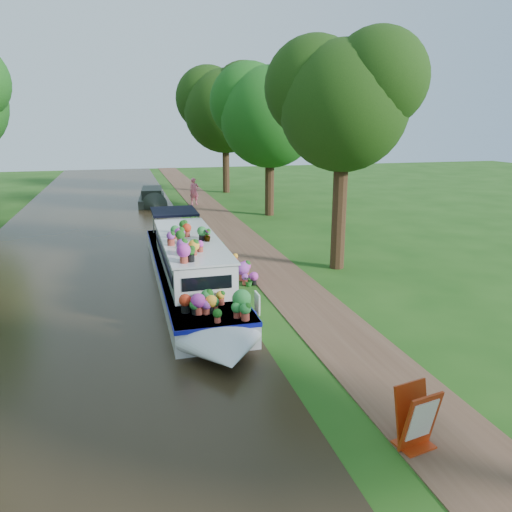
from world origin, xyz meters
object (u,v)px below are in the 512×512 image
at_px(plant_boat, 191,267).
at_px(sandwich_board, 416,421).
at_px(second_boat, 152,198).
at_px(pedestrian_pink, 194,191).

bearing_deg(plant_boat, sandwich_board, -74.44).
distance_m(plant_boat, second_boat, 19.49).
xyz_separation_m(second_boat, pedestrian_pink, (2.87, -1.01, 0.49)).
relative_size(plant_boat, sandwich_board, 11.85).
bearing_deg(second_boat, pedestrian_pink, -14.66).
bearing_deg(pedestrian_pink, sandwich_board, -103.30).
height_order(second_boat, pedestrian_pink, pedestrian_pink).
bearing_deg(second_boat, sandwich_board, -79.72).
bearing_deg(plant_boat, second_boat, 90.36).
height_order(sandwich_board, pedestrian_pink, pedestrian_pink).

